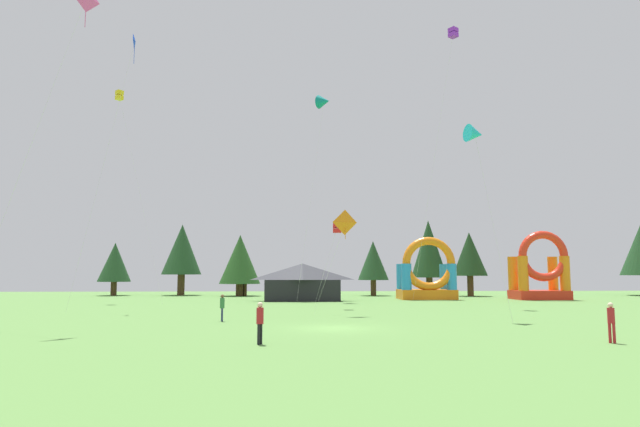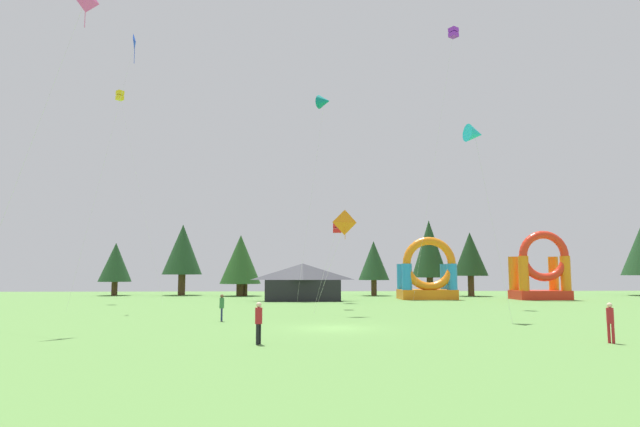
{
  "view_description": "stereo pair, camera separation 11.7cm",
  "coord_description": "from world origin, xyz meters",
  "px_view_note": "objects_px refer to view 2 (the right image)",
  "views": [
    {
      "loc": [
        -2.37,
        -30.22,
        3.0
      ],
      "look_at": [
        0.0,
        15.4,
        7.93
      ],
      "focal_mm": 30.85,
      "sensor_mm": 36.0,
      "label": 1
    },
    {
      "loc": [
        -2.26,
        -30.23,
        3.0
      ],
      "look_at": [
        0.0,
        15.4,
        7.93
      ],
      "focal_mm": 30.85,
      "sensor_mm": 36.0,
      "label": 2
    }
  ],
  "objects_px": {
    "kite_blue_diamond": "(135,45)",
    "inflatable_red_slide": "(541,274)",
    "kite_red_box": "(337,228)",
    "inflatable_blue_arch": "(428,278)",
    "kite_purple_box": "(453,34)",
    "person_midfield": "(222,305)",
    "person_near_camera": "(259,319)",
    "kite_yellow_box": "(120,96)",
    "kite_cyan_delta": "(475,134)",
    "person_left_edge": "(610,319)",
    "festival_tent": "(303,282)",
    "kite_teal_delta": "(324,102)",
    "kite_orange_diamond": "(345,224)"
  },
  "relations": [
    {
      "from": "kite_red_box",
      "to": "kite_yellow_box",
      "type": "height_order",
      "value": "kite_yellow_box"
    },
    {
      "from": "kite_cyan_delta",
      "to": "festival_tent",
      "type": "bearing_deg",
      "value": 115.81
    },
    {
      "from": "kite_purple_box",
      "to": "kite_orange_diamond",
      "type": "bearing_deg",
      "value": -134.29
    },
    {
      "from": "person_left_edge",
      "to": "inflatable_red_slide",
      "type": "bearing_deg",
      "value": -67.92
    },
    {
      "from": "kite_orange_diamond",
      "to": "kite_teal_delta",
      "type": "bearing_deg",
      "value": 90.76
    },
    {
      "from": "kite_red_box",
      "to": "kite_yellow_box",
      "type": "xyz_separation_m",
      "value": [
        -23.1,
        13.31,
        15.72
      ]
    },
    {
      "from": "kite_red_box",
      "to": "person_midfield",
      "type": "xyz_separation_m",
      "value": [
        -8.2,
        -12.19,
        -5.83
      ]
    },
    {
      "from": "kite_yellow_box",
      "to": "inflatable_blue_arch",
      "type": "distance_m",
      "value": 40.06
    },
    {
      "from": "kite_blue_diamond",
      "to": "inflatable_red_slide",
      "type": "distance_m",
      "value": 48.52
    },
    {
      "from": "person_near_camera",
      "to": "inflatable_blue_arch",
      "type": "distance_m",
      "value": 41.94
    },
    {
      "from": "kite_teal_delta",
      "to": "inflatable_red_slide",
      "type": "xyz_separation_m",
      "value": [
        24.46,
        -0.24,
        -19.64
      ]
    },
    {
      "from": "kite_blue_diamond",
      "to": "person_midfield",
      "type": "bearing_deg",
      "value": -52.93
    },
    {
      "from": "kite_red_box",
      "to": "festival_tent",
      "type": "height_order",
      "value": "kite_red_box"
    },
    {
      "from": "person_midfield",
      "to": "kite_blue_diamond",
      "type": "bearing_deg",
      "value": 28.55
    },
    {
      "from": "kite_purple_box",
      "to": "kite_orange_diamond",
      "type": "xyz_separation_m",
      "value": [
        -12.12,
        -12.43,
        -20.25
      ]
    },
    {
      "from": "kite_blue_diamond",
      "to": "inflatable_blue_arch",
      "type": "height_order",
      "value": "kite_blue_diamond"
    },
    {
      "from": "person_midfield",
      "to": "inflatable_blue_arch",
      "type": "distance_m",
      "value": 33.65
    },
    {
      "from": "person_near_camera",
      "to": "festival_tent",
      "type": "distance_m",
      "value": 35.82
    },
    {
      "from": "person_midfield",
      "to": "inflatable_red_slide",
      "type": "xyz_separation_m",
      "value": [
        32.36,
        26.04,
        1.91
      ]
    },
    {
      "from": "kite_red_box",
      "to": "inflatable_red_slide",
      "type": "distance_m",
      "value": 28.12
    },
    {
      "from": "kite_purple_box",
      "to": "person_near_camera",
      "type": "height_order",
      "value": "kite_purple_box"
    },
    {
      "from": "kite_yellow_box",
      "to": "inflatable_blue_arch",
      "type": "height_order",
      "value": "kite_yellow_box"
    },
    {
      "from": "kite_cyan_delta",
      "to": "kite_teal_delta",
      "type": "distance_m",
      "value": 28.42
    },
    {
      "from": "kite_red_box",
      "to": "person_midfield",
      "type": "relative_size",
      "value": 4.36
    },
    {
      "from": "kite_orange_diamond",
      "to": "person_midfield",
      "type": "relative_size",
      "value": 4.34
    },
    {
      "from": "person_left_edge",
      "to": "festival_tent",
      "type": "bearing_deg",
      "value": -27.86
    },
    {
      "from": "kite_cyan_delta",
      "to": "inflatable_red_slide",
      "type": "height_order",
      "value": "kite_cyan_delta"
    },
    {
      "from": "kite_red_box",
      "to": "inflatable_blue_arch",
      "type": "height_order",
      "value": "kite_red_box"
    },
    {
      "from": "person_midfield",
      "to": "kite_red_box",
      "type": "bearing_deg",
      "value": -42.44
    },
    {
      "from": "person_left_edge",
      "to": "inflatable_red_slide",
      "type": "xyz_separation_m",
      "value": [
        14.33,
        37.59,
        1.87
      ]
    },
    {
      "from": "kite_cyan_delta",
      "to": "person_midfield",
      "type": "xyz_separation_m",
      "value": [
        -16.73,
        -1.24,
        -11.43
      ]
    },
    {
      "from": "kite_teal_delta",
      "to": "inflatable_blue_arch",
      "type": "bearing_deg",
      "value": 4.57
    },
    {
      "from": "inflatable_red_slide",
      "to": "kite_orange_diamond",
      "type": "bearing_deg",
      "value": -138.5
    },
    {
      "from": "kite_orange_diamond",
      "to": "inflatable_blue_arch",
      "type": "xyz_separation_m",
      "value": [
        11.53,
        22.57,
        -4.06
      ]
    },
    {
      "from": "kite_cyan_delta",
      "to": "kite_yellow_box",
      "type": "relative_size",
      "value": 0.56
    },
    {
      "from": "kite_red_box",
      "to": "inflatable_red_slide",
      "type": "relative_size",
      "value": 0.94
    },
    {
      "from": "kite_blue_diamond",
      "to": "kite_purple_box",
      "type": "bearing_deg",
      "value": 8.06
    },
    {
      "from": "kite_red_box",
      "to": "kite_cyan_delta",
      "type": "bearing_deg",
      "value": -52.08
    },
    {
      "from": "person_midfield",
      "to": "inflatable_blue_arch",
      "type": "bearing_deg",
      "value": -44.43
    },
    {
      "from": "inflatable_blue_arch",
      "to": "inflatable_red_slide",
      "type": "xyz_separation_m",
      "value": [
        12.64,
        -1.19,
        0.44
      ]
    },
    {
      "from": "kite_yellow_box",
      "to": "person_near_camera",
      "type": "height_order",
      "value": "kite_yellow_box"
    },
    {
      "from": "kite_orange_diamond",
      "to": "kite_cyan_delta",
      "type": "height_order",
      "value": "kite_cyan_delta"
    },
    {
      "from": "kite_orange_diamond",
      "to": "person_left_edge",
      "type": "distance_m",
      "value": 19.74
    },
    {
      "from": "kite_cyan_delta",
      "to": "kite_yellow_box",
      "type": "bearing_deg",
      "value": 142.51
    },
    {
      "from": "inflatable_red_slide",
      "to": "kite_teal_delta",
      "type": "bearing_deg",
      "value": 179.43
    },
    {
      "from": "kite_red_box",
      "to": "kite_blue_diamond",
      "type": "distance_m",
      "value": 24.25
    },
    {
      "from": "kite_cyan_delta",
      "to": "kite_red_box",
      "type": "distance_m",
      "value": 14.97
    },
    {
      "from": "kite_red_box",
      "to": "kite_blue_diamond",
      "type": "relative_size",
      "value": 0.3
    },
    {
      "from": "kite_purple_box",
      "to": "person_midfield",
      "type": "xyz_separation_m",
      "value": [
        -20.31,
        -17.09,
        -25.79
      ]
    },
    {
      "from": "inflatable_blue_arch",
      "to": "inflatable_red_slide",
      "type": "relative_size",
      "value": 0.92
    }
  ]
}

